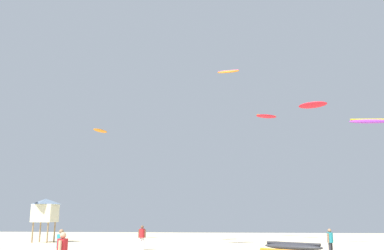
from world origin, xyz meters
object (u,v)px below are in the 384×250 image
person_right (330,240)px  kite_aloft_6 (266,116)px  person_midground (142,235)px  kite_aloft_9 (313,105)px  lifeguard_tower (45,210)px  person_left (61,245)px  kite_aloft_4 (370,121)px  kite_aloft_7 (100,131)px  kite_grounded_mid (293,246)px  kite_aloft_3 (228,72)px

person_right → kite_aloft_6: 22.50m
person_right → person_midground: bearing=23.5°
kite_aloft_9 → kite_aloft_6: bearing=115.0°
person_midground → lifeguard_tower: size_ratio=0.42×
person_left → kite_aloft_9: size_ratio=0.65×
kite_aloft_4 → kite_aloft_7: kite_aloft_4 is taller
kite_aloft_6 → kite_aloft_9: size_ratio=0.95×
kite_grounded_mid → kite_aloft_9: bearing=62.4°
kite_grounded_mid → kite_aloft_6: kite_aloft_6 is taller
person_left → kite_aloft_7: 27.88m
person_midground → person_left: 11.32m
person_midground → kite_grounded_mid: size_ratio=0.38×
kite_aloft_4 → kite_aloft_9: 7.96m
lifeguard_tower → kite_aloft_6: kite_aloft_6 is taller
kite_aloft_4 → kite_aloft_6: (-10.00, 3.12, 1.58)m
lifeguard_tower → kite_aloft_9: kite_aloft_9 is taller
kite_aloft_3 → kite_aloft_9: bearing=-51.2°
lifeguard_tower → kite_aloft_9: bearing=-4.1°
person_left → kite_aloft_4: kite_aloft_4 is taller
kite_grounded_mid → lifeguard_tower: 24.10m
kite_grounded_mid → kite_aloft_7: size_ratio=1.94×
person_midground → person_right: 13.27m
kite_aloft_3 → person_left: bearing=-104.8°
person_midground → kite_grounded_mid: (10.92, 0.87, -0.75)m
person_right → kite_aloft_4: bearing=-75.1°
person_right → kite_aloft_4: kite_aloft_4 is taller
lifeguard_tower → kite_aloft_6: bearing=15.6°
kite_aloft_6 → kite_aloft_9: 8.86m
lifeguard_tower → kite_aloft_6: 25.05m
person_right → kite_aloft_3: kite_aloft_3 is taller
person_midground → kite_aloft_3: size_ratio=0.64×
kite_aloft_4 → person_left: bearing=-133.3°
kite_aloft_6 → kite_aloft_9: kite_aloft_6 is taller
person_midground → kite_aloft_9: size_ratio=0.66×
person_right → kite_aloft_9: size_ratio=0.61×
person_midground → kite_aloft_6: 21.72m
person_left → kite_grounded_mid: person_left is taller
person_right → person_left: bearing=68.5°
kite_grounded_mid → kite_aloft_4: bearing=48.9°
lifeguard_tower → person_left: bearing=-62.0°
person_left → kite_aloft_9: kite_aloft_9 is taller
person_right → kite_aloft_3: bearing=-31.3°
person_left → lifeguard_tower: lifeguard_tower is taller
kite_aloft_3 → kite_aloft_9: 14.47m
kite_aloft_9 → lifeguard_tower: bearing=175.9°
lifeguard_tower → kite_aloft_7: 10.68m
kite_aloft_3 → kite_aloft_7: bearing=-167.8°
kite_aloft_9 → kite_aloft_7: bearing=163.2°
kite_aloft_6 → person_midground: bearing=-124.9°
lifeguard_tower → kite_aloft_3: size_ratio=1.52×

